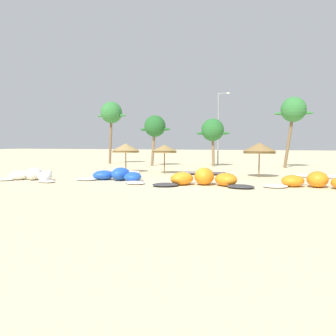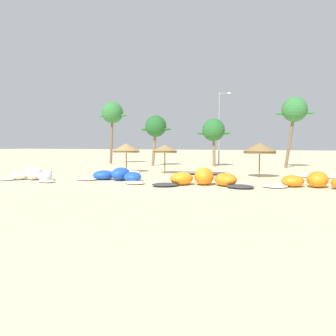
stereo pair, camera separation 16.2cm
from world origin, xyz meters
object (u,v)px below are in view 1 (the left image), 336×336
kite_left (118,176)px  beach_umbrella_near_palms (259,148)px  palm_left (155,127)px  palm_center_left (293,111)px  palm_leftmost (111,113)px  kite_left_of_center (204,179)px  kite_far_left (32,176)px  beach_umbrella_near_van (126,148)px  palm_left_of_gap (213,130)px  lamppost_west (219,125)px  beach_umbrella_middle (164,149)px  kite_center (317,182)px

kite_left → beach_umbrella_near_palms: 12.25m
palm_left → palm_center_left: size_ratio=0.78×
palm_leftmost → kite_left_of_center: bearing=-49.2°
palm_left → beach_umbrella_near_palms: bearing=-39.4°
kite_far_left → beach_umbrella_near_van: 10.27m
palm_leftmost → palm_left_of_gap: size_ratio=1.46×
palm_leftmost → kite_left: bearing=-61.2°
palm_left → palm_left_of_gap: palm_left is taller
palm_leftmost → lamppost_west: bearing=11.9°
beach_umbrella_near_van → palm_leftmost: 15.85m
kite_left_of_center → beach_umbrella_middle: size_ratio=2.55×
kite_left → palm_leftmost: bearing=118.8°
beach_umbrella_near_palms → palm_left: bearing=140.6°
kite_left_of_center → beach_umbrella_near_van: bearing=140.0°
beach_umbrella_near_van → lamppost_west: bearing=67.2°
kite_far_left → kite_left: kite_left is taller
beach_umbrella_near_palms → palm_left: 18.03m
kite_far_left → beach_umbrella_near_van: beach_umbrella_near_van is taller
kite_far_left → kite_left_of_center: size_ratio=0.82×
palm_left → lamppost_west: bearing=37.4°
beach_umbrella_middle → kite_far_left: bearing=-130.8°
kite_far_left → kite_center: size_ratio=0.85×
lamppost_west → beach_umbrella_near_palms: bearing=-69.2°
beach_umbrella_middle → beach_umbrella_near_palms: (8.91, -0.90, 0.13)m
kite_far_left → palm_left_of_gap: 23.76m
beach_umbrella_middle → palm_left: bearing=115.1°
palm_leftmost → palm_left: palm_leftmost is taller
kite_center → kite_left: bearing=-179.2°
kite_center → palm_left: palm_left is taller
palm_leftmost → palm_left: bearing=-18.2°
beach_umbrella_middle → palm_leftmost: bearing=133.9°
beach_umbrella_near_palms → beach_umbrella_middle: bearing=174.3°
kite_left → kite_center: bearing=0.8°
kite_center → beach_umbrella_near_van: 18.76m
kite_center → beach_umbrella_middle: size_ratio=2.46×
kite_left → lamppost_west: lamppost_west is taller
beach_umbrella_middle → palm_left_of_gap: bearing=78.6°
kite_left → palm_leftmost: size_ratio=0.75×
kite_left_of_center → kite_center: 7.39m
kite_left_of_center → beach_umbrella_near_palms: (3.26, 7.17, 2.05)m
kite_left_of_center → palm_leftmost: 28.49m
beach_umbrella_near_van → beach_umbrella_near_palms: (13.12, -1.11, 0.07)m
kite_left → palm_center_left: 24.45m
beach_umbrella_near_van → palm_center_left: bearing=36.7°
palm_center_left → kite_left_of_center: bearing=-107.2°
kite_left_of_center → palm_left: size_ratio=1.09×
kite_center → palm_left_of_gap: palm_left_of_gap is taller
kite_center → palm_leftmost: bearing=141.9°
kite_far_left → kite_left_of_center: (13.54, 1.08, 0.09)m
lamppost_west → kite_far_left: bearing=-112.4°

